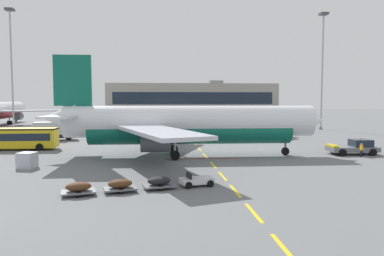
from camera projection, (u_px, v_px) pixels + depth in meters
ground at (321, 140)px, 64.06m from camera, size 400.00×400.00×0.00m
apron_paint_markings at (194, 143)px, 60.08m from camera, size 8.00×98.57×0.01m
airliner_foreground at (186, 124)px, 45.67m from camera, size 34.70×34.63×12.20m
pushback_tug at (354, 147)px, 47.52m from camera, size 6.09×3.35×2.08m
airliner_mid_left at (1, 110)px, 104.80m from camera, size 34.87×35.05×12.30m
apron_shuttle_bus at (12, 137)px, 51.76m from camera, size 12.04×3.09×3.00m
catering_truck at (54, 131)px, 63.82m from camera, size 7.30×3.54×3.14m
fuel_service_truck at (275, 129)px, 68.40m from camera, size 6.76×6.52×3.14m
baggage_train at (140, 184)px, 28.58m from camera, size 11.61×4.24×1.14m
ground_crew_worker at (362, 149)px, 45.42m from camera, size 0.33×0.65×1.64m
uld_cargo_container at (27, 160)px, 37.96m from camera, size 1.91×1.88×1.60m
apron_light_mast_near at (11, 56)px, 83.27m from camera, size 1.80×1.80×27.02m
apron_light_mast_far at (323, 58)px, 86.10m from camera, size 1.80×1.80×26.72m
terminal_satellite at (192, 100)px, 165.47m from camera, size 72.17×21.69×15.33m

